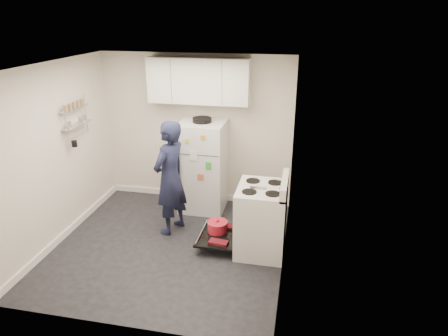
% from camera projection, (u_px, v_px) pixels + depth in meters
% --- Properties ---
extents(room, '(3.21, 3.21, 2.51)m').
position_uv_depth(room, '(164.00, 165.00, 5.28)').
color(room, black).
rests_on(room, ground).
extents(electric_range, '(0.66, 0.76, 1.10)m').
position_uv_depth(electric_range, '(260.00, 220.00, 5.42)').
color(electric_range, silver).
rests_on(electric_range, ground).
extents(open_oven_door, '(0.55, 0.70, 0.23)m').
position_uv_depth(open_oven_door, '(218.00, 231.00, 5.67)').
color(open_oven_door, black).
rests_on(open_oven_door, ground).
extents(refrigerator, '(0.72, 0.74, 1.56)m').
position_uv_depth(refrigerator, '(203.00, 166.00, 6.52)').
color(refrigerator, silver).
rests_on(refrigerator, ground).
extents(upper_cabinets, '(1.60, 0.33, 0.70)m').
position_uv_depth(upper_cabinets, '(199.00, 81.00, 6.20)').
color(upper_cabinets, silver).
rests_on(upper_cabinets, room).
extents(wall_shelf_rack, '(0.14, 0.60, 0.61)m').
position_uv_depth(wall_shelf_rack, '(75.00, 117.00, 5.80)').
color(wall_shelf_rack, '#B2B2B7').
rests_on(wall_shelf_rack, room).
extents(person, '(0.59, 0.72, 1.71)m').
position_uv_depth(person, '(170.00, 178.00, 5.77)').
color(person, '#171A33').
rests_on(person, ground).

